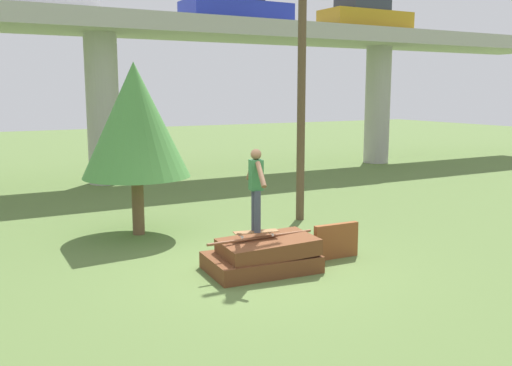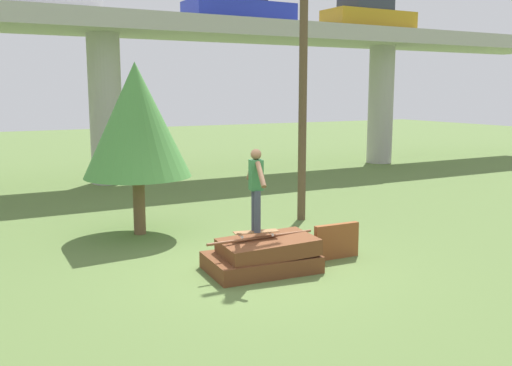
# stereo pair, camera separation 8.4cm
# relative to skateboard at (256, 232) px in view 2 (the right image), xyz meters

# --- Properties ---
(ground_plane) EXTENTS (80.00, 80.00, 0.00)m
(ground_plane) POSITION_rel_skateboard_xyz_m (0.08, -0.05, -0.70)
(ground_plane) COLOR #567038
(scrap_pile) EXTENTS (2.11, 1.39, 0.63)m
(scrap_pile) POSITION_rel_skateboard_xyz_m (0.12, -0.07, -0.43)
(scrap_pile) COLOR brown
(scrap_pile) RESTS_ON ground_plane
(scrap_plank_loose) EXTENTS (0.96, 0.15, 0.67)m
(scrap_plank_loose) POSITION_rel_skateboard_xyz_m (1.71, -0.08, -0.37)
(scrap_plank_loose) COLOR brown
(scrap_plank_loose) RESTS_ON ground_plane
(skateboard) EXTENTS (0.83, 0.38, 0.09)m
(skateboard) POSITION_rel_skateboard_xyz_m (0.00, 0.00, 0.00)
(skateboard) COLOR brown
(skateboard) RESTS_ON scrap_pile
(skater) EXTENTS (0.30, 1.03, 1.48)m
(skater) POSITION_rel_skateboard_xyz_m (0.00, 0.00, 0.85)
(skater) COLOR #383D4C
(skater) RESTS_ON skateboard
(highway_overpass) EXTENTS (44.00, 3.52, 5.71)m
(highway_overpass) POSITION_rel_skateboard_xyz_m (0.08, 11.05, 4.23)
(highway_overpass) COLOR #A8A59E
(highway_overpass) RESTS_ON ground_plane
(car_on_overpass_mid) EXTENTS (3.88, 1.61, 1.29)m
(car_on_overpass_mid) POSITION_rel_skateboard_xyz_m (10.96, 10.60, 5.53)
(car_on_overpass_mid) COLOR #B28419
(car_on_overpass_mid) RESTS_ON highway_overpass
(car_on_overpass_right) EXTENTS (4.13, 1.84, 1.41)m
(car_on_overpass_right) POSITION_rel_skateboard_xyz_m (5.42, 11.55, 5.58)
(car_on_overpass_right) COLOR #1E2D9E
(car_on_overpass_right) RESTS_ON highway_overpass
(utility_pole) EXTENTS (1.30, 0.20, 8.39)m
(utility_pole) POSITION_rel_skateboard_xyz_m (2.92, 3.05, 3.62)
(utility_pole) COLOR brown
(utility_pole) RESTS_ON ground_plane
(tree_behind_left) EXTENTS (2.37, 2.37, 3.82)m
(tree_behind_left) POSITION_rel_skateboard_xyz_m (-1.06, 3.56, 1.84)
(tree_behind_left) COLOR brown
(tree_behind_left) RESTS_ON ground_plane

